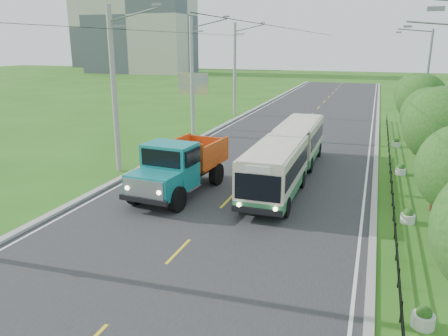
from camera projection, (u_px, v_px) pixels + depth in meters
The scene contains 26 objects.
ground at pixel (179, 251), 17.04m from camera, with size 240.00×240.00×0.00m, color #285A15.
road at pixel (283, 144), 35.20m from camera, with size 14.00×120.00×0.02m, color #28282B.
curb_left at pixel (200, 137), 37.45m from camera, with size 0.40×120.00×0.15m, color #9E9E99.
curb_right at pixel (376, 150), 32.94m from camera, with size 0.30×120.00×0.10m, color #9E9E99.
edge_line_left at pixel (206, 138), 37.29m from camera, with size 0.12×120.00×0.00m, color silver.
edge_line_right at pixel (369, 150), 33.10m from camera, with size 0.12×120.00×0.00m, color silver.
centre_dash at pixel (179, 251), 17.03m from camera, with size 0.12×2.20×0.00m, color yellow.
railing_right at pixel (390, 169), 27.15m from camera, with size 0.04×40.00×0.60m, color black.
pole_near at pixel (115, 90), 26.41m from camera, with size 3.51×0.32×10.00m.
pole_mid at pixel (192, 77), 37.31m from camera, with size 3.51×0.32×10.00m.
pole_far at pixel (235, 69), 48.21m from camera, with size 3.51×0.32×10.00m.
tree_third at pixel (444, 129), 20.23m from camera, with size 3.60×3.62×6.00m.
tree_fourth at pixel (429, 118), 25.79m from camera, with size 3.24×3.31×5.40m.
tree_fifth at pixel (421, 101), 31.17m from camera, with size 3.48×3.52×5.80m.
tree_back at pixel (415, 95), 36.68m from camera, with size 3.30×3.36×5.50m.
streetlight_mid at pixel (448, 96), 25.05m from camera, with size 3.02×0.20×9.07m.
streetlight_far at pixel (425, 78), 37.77m from camera, with size 3.02×0.20×9.07m.
planter_front at pixel (423, 318), 12.43m from camera, with size 0.64×0.64×0.67m.
planter_near at pixel (408, 217), 19.70m from camera, with size 0.64×0.64×0.67m.
planter_mid at pixel (401, 170), 26.97m from camera, with size 0.64×0.64×0.67m.
planter_far at pixel (396, 143), 34.24m from camera, with size 0.64×0.64×0.67m.
billboard_left at pixel (193, 87), 40.76m from camera, with size 3.00×0.20×5.20m.
apartment_near at pixel (139, 15), 116.52m from camera, with size 28.00×14.00×30.00m, color #B7B2A3.
apartment_far at pixel (112, 28), 147.65m from camera, with size 24.00×14.00×26.00m, color #B7B2A3.
bus at pixel (288, 152), 25.67m from camera, with size 2.44×14.44×2.79m.
dump_truck at pixel (180, 163), 23.27m from camera, with size 3.23×7.21×2.95m.
Camera 1 is at (6.75, -14.04, 7.82)m, focal length 35.00 mm.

